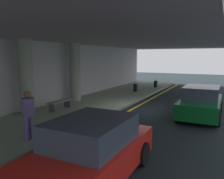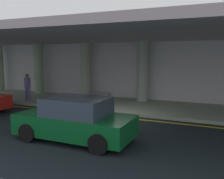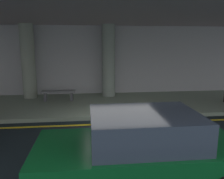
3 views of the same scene
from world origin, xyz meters
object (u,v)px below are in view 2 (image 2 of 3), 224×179
object	(u,v)px
bench_metal	(100,95)
car_dark_green	(75,120)
traveler_with_luggage	(27,85)
support_column_left_mid	(39,69)
support_column_right_mid	(143,71)
support_column_center	(86,70)

from	to	relation	value
bench_metal	car_dark_green	bearing A→B (deg)	-70.48
traveler_with_luggage	bench_metal	bearing A→B (deg)	169.97
support_column_left_mid	support_column_right_mid	distance (m)	8.00
support_column_left_mid	support_column_center	world-z (taller)	same
car_dark_green	traveler_with_luggage	distance (m)	8.05
support_column_center	traveler_with_luggage	bearing A→B (deg)	-132.60
support_column_center	support_column_right_mid	bearing A→B (deg)	0.00
support_column_right_mid	traveler_with_luggage	xyz separation A→B (m)	(-6.58, -2.80, -0.86)
support_column_right_mid	traveler_with_luggage	bearing A→B (deg)	-156.92
support_column_right_mid	support_column_left_mid	bearing A→B (deg)	180.00
support_column_right_mid	car_dark_green	xyz separation A→B (m)	(-0.10, -7.57, -1.26)
traveler_with_luggage	bench_metal	distance (m)	4.58
support_column_center	bench_metal	distance (m)	2.25
support_column_left_mid	support_column_right_mid	xyz separation A→B (m)	(8.00, 0.00, 0.00)
support_column_right_mid	bench_metal	world-z (taller)	support_column_right_mid
support_column_left_mid	car_dark_green	xyz separation A→B (m)	(7.90, -7.57, -1.26)
traveler_with_luggage	bench_metal	size ratio (longest dim) A/B	1.05
support_column_right_mid	bench_metal	xyz separation A→B (m)	(-2.50, -0.80, -1.47)
support_column_right_mid	car_dark_green	world-z (taller)	support_column_right_mid
traveler_with_luggage	bench_metal	world-z (taller)	traveler_with_luggage
support_column_right_mid	car_dark_green	size ratio (longest dim) A/B	0.89
support_column_center	support_column_left_mid	bearing A→B (deg)	180.00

